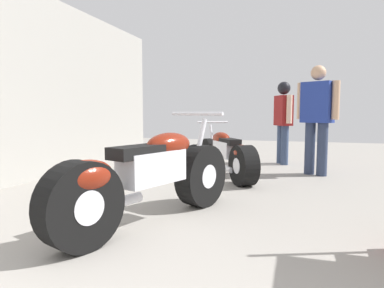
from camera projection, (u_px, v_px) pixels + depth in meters
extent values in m
plane|color=gray|center=(218.00, 195.00, 4.31)|extent=(17.04, 17.04, 0.00)
cube|color=#A3A099|center=(26.00, 85.00, 5.02)|extent=(0.08, 7.81, 2.86)
cylinder|color=black|center=(201.00, 175.00, 3.77)|extent=(0.43, 0.71, 0.68)
cylinder|color=silver|center=(201.00, 175.00, 3.77)|extent=(0.30, 0.32, 0.26)
cylinder|color=black|center=(81.00, 206.00, 2.55)|extent=(0.43, 0.71, 0.68)
cylinder|color=silver|center=(81.00, 206.00, 2.55)|extent=(0.30, 0.32, 0.26)
cube|color=silver|center=(152.00, 167.00, 3.14)|extent=(0.47, 0.73, 0.30)
ellipsoid|color=maroon|center=(169.00, 145.00, 3.31)|extent=(0.45, 0.61, 0.23)
cube|color=black|center=(137.00, 152.00, 2.98)|extent=(0.39, 0.56, 0.11)
ellipsoid|color=maroon|center=(86.00, 177.00, 2.57)|extent=(0.42, 0.53, 0.25)
cylinder|color=silver|center=(199.00, 147.00, 3.71)|extent=(0.14, 0.27, 0.62)
cylinder|color=silver|center=(197.00, 114.00, 3.64)|extent=(0.63, 0.26, 0.04)
cylinder|color=silver|center=(115.00, 203.00, 3.01)|extent=(0.29, 0.58, 0.10)
cylinder|color=black|center=(211.00, 155.00, 6.05)|extent=(0.51, 0.60, 0.58)
cylinder|color=silver|center=(211.00, 155.00, 6.05)|extent=(0.32, 0.31, 0.22)
cylinder|color=black|center=(244.00, 166.00, 4.80)|extent=(0.51, 0.60, 0.58)
cylinder|color=silver|center=(244.00, 166.00, 4.80)|extent=(0.32, 0.31, 0.22)
cube|color=silver|center=(226.00, 149.00, 5.41)|extent=(0.50, 0.60, 0.25)
ellipsoid|color=maroon|center=(221.00, 138.00, 5.58)|extent=(0.46, 0.52, 0.20)
cube|color=black|center=(230.00, 142.00, 5.24)|extent=(0.41, 0.47, 0.09)
ellipsoid|color=maroon|center=(242.00, 152.00, 4.83)|extent=(0.42, 0.46, 0.22)
cylinder|color=silver|center=(212.00, 140.00, 5.99)|extent=(0.17, 0.21, 0.52)
cylinder|color=silver|center=(213.00, 122.00, 5.92)|extent=(0.48, 0.34, 0.03)
cylinder|color=silver|center=(225.00, 168.00, 5.14)|extent=(0.35, 0.45, 0.08)
cylinder|color=#2D3851|center=(322.00, 149.00, 5.55)|extent=(0.23, 0.23, 0.86)
cylinder|color=#2D3851|center=(310.00, 148.00, 5.71)|extent=(0.23, 0.23, 0.86)
cube|color=navy|center=(317.00, 102.00, 5.56)|extent=(0.54, 0.46, 0.66)
cylinder|color=tan|center=(336.00, 100.00, 5.34)|extent=(0.16, 0.16, 0.61)
cylinder|color=tan|center=(301.00, 101.00, 5.77)|extent=(0.16, 0.16, 0.61)
sphere|color=tan|center=(318.00, 73.00, 5.52)|extent=(0.24, 0.24, 0.24)
cylinder|color=#384766|center=(281.00, 144.00, 6.92)|extent=(0.20, 0.20, 0.77)
cylinder|color=#384766|center=(285.00, 145.00, 6.73)|extent=(0.20, 0.20, 0.77)
cube|color=maroon|center=(283.00, 111.00, 6.77)|extent=(0.39, 0.48, 0.59)
cylinder|color=beige|center=(278.00, 109.00, 7.03)|extent=(0.14, 0.14, 0.54)
cylinder|color=beige|center=(289.00, 109.00, 6.50)|extent=(0.14, 0.14, 0.54)
sphere|color=black|center=(284.00, 89.00, 6.73)|extent=(0.21, 0.21, 0.21)
sphere|color=black|center=(284.00, 88.00, 6.73)|extent=(0.25, 0.25, 0.25)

